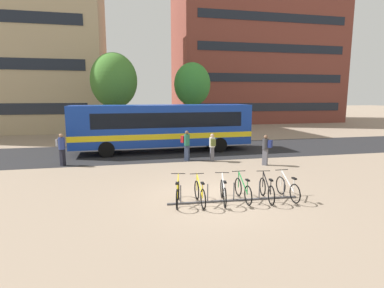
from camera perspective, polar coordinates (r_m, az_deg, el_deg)
The scene contains 17 objects.
ground at distance 11.52m, azimuth 4.20°, elevation -10.10°, with size 200.00×200.00×0.00m, color gray.
bus_lane_asphalt at distance 20.96m, azimuth -3.46°, elevation -1.33°, with size 80.00×7.20×0.01m, color #232326.
city_bus at distance 20.60m, azimuth -5.78°, elevation 3.44°, with size 12.10×2.97×3.20m.
bike_rack at distance 11.18m, azimuth 7.94°, elevation -10.27°, with size 4.86×0.30×0.70m.
parked_bicycle_yellow_0 at distance 10.73m, azimuth -2.73°, elevation -9.39°, with size 0.56×1.69×0.99m.
parked_bicycle_yellow_1 at distance 10.72m, azimuth 1.50°, elevation -9.40°, with size 0.52×1.72×0.99m.
parked_bicycle_white_2 at distance 10.91m, azimuth 5.98°, elevation -9.11°, with size 0.56×1.70×0.99m.
parked_bicycle_green_3 at distance 11.23m, azimuth 9.67°, elevation -8.66°, with size 0.52×1.72×0.99m.
parked_bicycle_black_4 at distance 11.42m, azimuth 14.03°, elevation -8.50°, with size 0.52×1.71×0.99m.
parked_bicycle_white_5 at distance 11.82m, azimuth 17.72°, elevation -8.06°, with size 0.52×1.72×0.99m.
commuter_olive_pack_0 at distance 17.54m, azimuth 3.89°, elevation -0.27°, with size 0.36×0.54×1.63m.
commuter_navy_pack_1 at distance 16.96m, azimuth 13.91°, elevation -0.71°, with size 0.59×0.59×1.69m.
commuter_red_pack_2 at distance 17.69m, azimuth -1.07°, elevation 0.13°, with size 0.60×0.57×1.79m.
commuter_grey_pack_3 at distance 17.85m, azimuth -23.56°, elevation -0.56°, with size 0.59×0.58×1.78m.
street_tree_0 at distance 28.74m, azimuth 0.04°, elevation 11.26°, with size 3.41×3.41×6.92m.
street_tree_1 at distance 27.21m, azimuth -14.63°, elevation 11.56°, with size 3.97×3.97×7.47m.
building_right_wing at distance 49.08m, azimuth 11.71°, elevation 18.10°, with size 23.63×13.12×23.29m.
Camera 1 is at (-3.10, -10.44, 3.78)m, focal length 28.04 mm.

